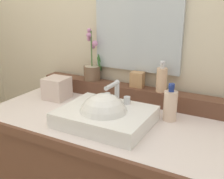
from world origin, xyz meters
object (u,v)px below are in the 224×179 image
tissue_box (57,88)px  trinket_box (138,80)px  sink_basin (104,117)px  potted_plant (92,68)px  soap_dispenser (162,79)px  lotion_bottle (170,105)px

tissue_box → trinket_box: bearing=23.3°
trinket_box → sink_basin: bearing=-95.5°
potted_plant → tissue_box: size_ratio=2.36×
sink_basin → soap_dispenser: soap_dispenser is taller
potted_plant → soap_dispenser: (0.44, -0.01, -0.00)m
trinket_box → tissue_box: (-0.43, -0.18, -0.07)m
soap_dispenser → trinket_box: (-0.14, 0.01, -0.03)m
potted_plant → lotion_bottle: size_ratio=1.68×
sink_basin → tissue_box: bearing=158.0°
lotion_bottle → tissue_box: (-0.67, -0.02, -0.01)m
sink_basin → potted_plant: 0.47m
tissue_box → soap_dispenser: bearing=16.6°
trinket_box → lotion_bottle: bearing=-37.6°
potted_plant → lotion_bottle: bearing=-16.6°
trinket_box → soap_dispenser: bearing=-9.4°
soap_dispenser → trinket_box: soap_dispenser is taller
soap_dispenser → lotion_bottle: bearing=-56.5°
sink_basin → lotion_bottle: bearing=37.5°
trinket_box → lotion_bottle: size_ratio=0.46×
soap_dispenser → tissue_box: (-0.57, -0.17, -0.09)m
potted_plant → soap_dispenser: bearing=-1.8°
sink_basin → lotion_bottle: (0.25, 0.19, 0.04)m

